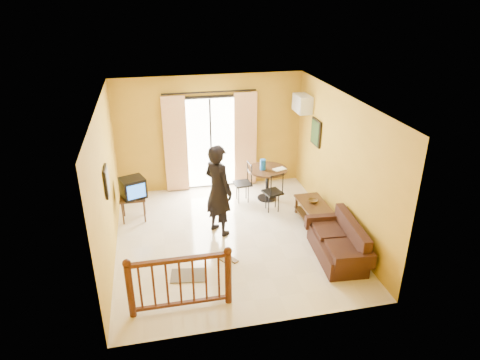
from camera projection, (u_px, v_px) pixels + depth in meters
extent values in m
plane|color=beige|center=(230.00, 237.00, 8.66)|extent=(5.00, 5.00, 0.00)
plane|color=white|center=(229.00, 101.00, 7.50)|extent=(5.00, 5.00, 0.00)
plane|color=#B78C23|center=(210.00, 133.00, 10.30)|extent=(4.50, 0.00, 4.50)
plane|color=#B78C23|center=(264.00, 245.00, 5.86)|extent=(4.50, 0.00, 4.50)
plane|color=#B78C23|center=(107.00, 184.00, 7.65)|extent=(0.00, 5.00, 5.00)
plane|color=#B78C23|center=(341.00, 164.00, 8.51)|extent=(0.00, 5.00, 5.00)
cube|color=black|center=(211.00, 143.00, 10.39)|extent=(1.34, 0.03, 2.34)
cube|color=white|center=(211.00, 144.00, 10.36)|extent=(1.20, 0.04, 2.20)
cube|color=black|center=(211.00, 144.00, 10.35)|extent=(0.04, 0.02, 2.20)
cube|color=#FBF0BE|center=(176.00, 145.00, 10.13)|extent=(0.55, 0.08, 2.35)
cube|color=#FBF0BE|center=(245.00, 140.00, 10.46)|extent=(0.55, 0.08, 2.35)
cylinder|color=black|center=(210.00, 92.00, 9.79)|extent=(2.20, 0.04, 0.04)
cube|color=black|center=(133.00, 198.00, 9.12)|extent=(0.54, 0.45, 0.04)
cylinder|color=black|center=(123.00, 213.00, 9.02)|extent=(0.04, 0.04, 0.52)
cylinder|color=black|center=(144.00, 211.00, 9.11)|extent=(0.04, 0.04, 0.52)
cylinder|color=black|center=(123.00, 206.00, 9.34)|extent=(0.04, 0.04, 0.52)
cylinder|color=black|center=(144.00, 204.00, 9.43)|extent=(0.04, 0.04, 0.52)
cube|color=black|center=(133.00, 188.00, 9.02)|extent=(0.60, 0.57, 0.43)
cube|color=blue|center=(136.00, 192.00, 8.86)|extent=(0.36, 0.15, 0.31)
cube|color=black|center=(106.00, 181.00, 7.41)|extent=(0.04, 0.42, 0.52)
cube|color=#605D52|center=(108.00, 181.00, 7.42)|extent=(0.01, 0.34, 0.44)
cylinder|color=black|center=(268.00, 170.00, 9.92)|extent=(0.92, 0.92, 0.04)
cylinder|color=black|center=(267.00, 184.00, 10.08)|extent=(0.08, 0.08, 0.75)
cylinder|color=black|center=(267.00, 198.00, 10.23)|extent=(0.45, 0.45, 0.03)
cylinder|color=blue|center=(263.00, 165.00, 9.82)|extent=(0.13, 0.13, 0.25)
cube|color=white|center=(280.00, 169.00, 9.87)|extent=(0.32, 0.26, 0.02)
cube|color=white|center=(302.00, 104.00, 9.91)|extent=(0.30, 0.60, 0.40)
cube|color=gray|center=(296.00, 104.00, 9.88)|extent=(0.02, 0.56, 0.36)
cube|color=black|center=(316.00, 132.00, 9.56)|extent=(0.04, 0.50, 0.60)
cube|color=black|center=(315.00, 132.00, 9.55)|extent=(0.01, 0.42, 0.52)
cube|color=black|center=(313.00, 204.00, 9.07)|extent=(0.55, 0.99, 0.04)
cube|color=black|center=(312.00, 216.00, 9.19)|extent=(0.51, 0.95, 0.03)
cube|color=black|center=(310.00, 224.00, 8.72)|extent=(0.05, 0.05, 0.42)
cube|color=black|center=(330.00, 222.00, 8.81)|extent=(0.05, 0.05, 0.42)
cube|color=black|center=(296.00, 204.00, 9.50)|extent=(0.05, 0.05, 0.42)
cube|color=black|center=(315.00, 202.00, 9.59)|extent=(0.05, 0.05, 0.42)
imported|color=brown|center=(313.00, 201.00, 9.08)|extent=(0.25, 0.25, 0.07)
cube|color=black|center=(336.00, 249.00, 7.95)|extent=(0.83, 1.48, 0.36)
cube|color=black|center=(352.00, 233.00, 7.87)|extent=(0.27, 1.44, 0.49)
cube|color=black|center=(354.00, 262.00, 7.25)|extent=(0.73, 0.20, 0.27)
cube|color=black|center=(323.00, 221.00, 8.49)|extent=(0.73, 0.20, 0.27)
cube|color=black|center=(342.00, 249.00, 7.58)|extent=(0.54, 0.62, 0.09)
cube|color=black|center=(329.00, 231.00, 8.14)|extent=(0.54, 0.62, 0.09)
imported|color=black|center=(218.00, 190.00, 8.47)|extent=(0.76, 0.83, 1.90)
cylinder|color=#471E0F|center=(130.00, 291.00, 6.42)|extent=(0.11, 0.11, 0.92)
cylinder|color=#471E0F|center=(228.00, 278.00, 6.70)|extent=(0.11, 0.11, 0.92)
sphere|color=#471E0F|center=(126.00, 263.00, 6.21)|extent=(0.13, 0.13, 0.13)
sphere|color=#471E0F|center=(228.00, 251.00, 6.49)|extent=(0.13, 0.13, 0.13)
cube|color=#471E0F|center=(179.00, 260.00, 6.37)|extent=(1.55, 0.08, 0.06)
cube|color=#471E0F|center=(182.00, 303.00, 6.71)|extent=(1.55, 0.06, 0.05)
cube|color=#565045|center=(188.00, 275.00, 7.50)|extent=(0.65, 0.48, 0.02)
cube|color=brown|center=(225.00, 260.00, 7.90)|extent=(0.22, 0.26, 0.03)
cube|color=brown|center=(232.00, 259.00, 7.93)|extent=(0.22, 0.26, 0.03)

